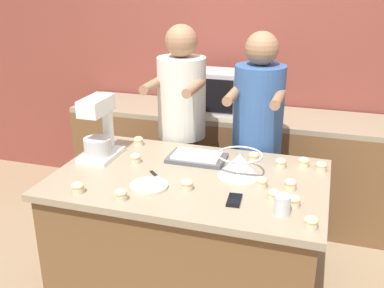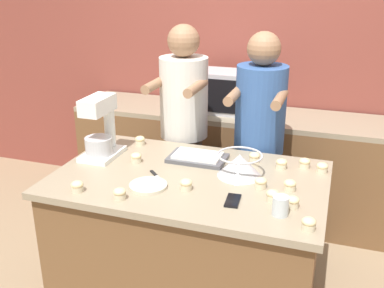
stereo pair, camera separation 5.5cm
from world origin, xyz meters
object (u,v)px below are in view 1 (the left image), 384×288
at_px(small_plate, 149,186).
at_px(cupcake_5, 261,182).
at_px(stand_mixer, 99,131).
at_px(cupcake_3, 321,166).
at_px(cupcake_8, 135,158).
at_px(knife, 158,177).
at_px(cupcake_0, 294,201).
at_px(cell_phone, 234,200).
at_px(cupcake_13, 274,195).
at_px(cupcake_12, 254,156).
at_px(cupcake_11, 121,194).
at_px(cupcake_4, 281,163).
at_px(cupcake_9, 304,162).
at_px(microwave_oven, 221,91).
at_px(drinking_glass, 282,205).
at_px(cupcake_1, 138,141).
at_px(person_right, 256,145).
at_px(cupcake_2, 187,184).
at_px(cupcake_10, 78,188).
at_px(cupcake_6, 290,184).
at_px(baking_tray, 197,157).
at_px(cupcake_7, 311,222).
at_px(mixing_bowl, 240,164).
at_px(person_left, 182,135).

xyz_separation_m(small_plate, cupcake_5, (0.58, 0.19, 0.02)).
bearing_deg(stand_mixer, cupcake_3, 8.13).
bearing_deg(cupcake_8, cupcake_3, 10.79).
xyz_separation_m(knife, cupcake_0, (0.78, -0.11, 0.03)).
distance_m(cell_phone, cupcake_13, 0.21).
xyz_separation_m(cell_phone, cupcake_12, (0.00, 0.55, 0.02)).
relative_size(cupcake_12, cupcake_13, 1.00).
bearing_deg(cupcake_8, cupcake_11, -74.74).
height_order(cupcake_4, cupcake_9, same).
bearing_deg(cupcake_5, cupcake_3, 46.06).
relative_size(microwave_oven, cupcake_9, 8.10).
height_order(cupcake_0, cupcake_8, same).
height_order(drinking_glass, cupcake_1, drinking_glass).
relative_size(drinking_glass, cupcake_3, 1.47).
height_order(cupcake_0, cupcake_4, same).
xyz_separation_m(microwave_oven, cupcake_12, (0.45, -0.96, -0.15)).
xyz_separation_m(cupcake_0, cupcake_8, (-0.99, 0.27, 0.00)).
bearing_deg(cupcake_8, person_right, 42.50).
height_order(cupcake_2, cupcake_3, same).
xyz_separation_m(cupcake_3, cupcake_5, (-0.30, -0.32, 0.00)).
relative_size(cupcake_0, cupcake_10, 1.00).
xyz_separation_m(drinking_glass, small_plate, (-0.73, 0.07, -0.04)).
xyz_separation_m(cell_phone, cupcake_4, (0.18, 0.50, 0.02)).
bearing_deg(cupcake_9, cupcake_6, -97.90).
relative_size(baking_tray, cupcake_7, 5.37).
relative_size(cell_phone, cupcake_4, 2.24).
height_order(cupcake_3, cupcake_12, same).
relative_size(mixing_bowl, small_plate, 1.26).
relative_size(cupcake_3, cupcake_9, 1.00).
relative_size(knife, cupcake_11, 2.52).
xyz_separation_m(cupcake_1, cupcake_2, (0.52, -0.54, 0.00)).
xyz_separation_m(knife, cupcake_4, (0.66, 0.35, 0.03)).
relative_size(person_left, knife, 9.97).
bearing_deg(knife, cupcake_0, -7.96).
bearing_deg(person_right, cupcake_10, -126.30).
relative_size(microwave_oven, cupcake_5, 8.10).
xyz_separation_m(cupcake_10, cupcake_13, (1.01, 0.23, 0.00)).
height_order(cupcake_10, cupcake_11, same).
bearing_deg(cupcake_0, cupcake_2, 178.40).
relative_size(cupcake_2, cupcake_11, 1.00).
relative_size(drinking_glass, cupcake_8, 1.47).
distance_m(cupcake_3, cupcake_12, 0.41).
distance_m(knife, cupcake_3, 0.97).
relative_size(person_left, cupcake_12, 25.18).
relative_size(cupcake_1, cupcake_10, 1.00).
bearing_deg(cupcake_7, cupcake_2, 162.97).
distance_m(cupcake_3, cupcake_4, 0.24).
height_order(person_right, cupcake_4, person_right).
distance_m(cupcake_4, cupcake_5, 0.31).
bearing_deg(cupcake_0, mixing_bowl, 139.97).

